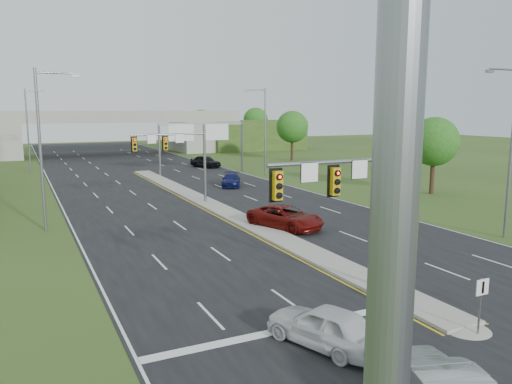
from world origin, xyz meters
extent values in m
plane|color=#2F4619|center=(0.00, 0.00, 0.00)|extent=(240.00, 240.00, 0.00)
cube|color=black|center=(0.00, 35.00, 0.01)|extent=(24.00, 160.00, 0.02)
cube|color=gray|center=(0.00, 23.00, 0.10)|extent=(2.00, 54.00, 0.16)
cone|color=gray|center=(0.00, -4.00, 0.10)|extent=(2.00, 2.00, 0.16)
cube|color=gold|center=(-1.15, 23.00, 0.03)|extent=(0.12, 54.00, 0.01)
cube|color=gold|center=(1.15, 23.00, 0.03)|extent=(0.12, 54.00, 0.01)
cube|color=silver|center=(-11.80, 35.00, 0.03)|extent=(0.12, 160.00, 0.01)
cube|color=silver|center=(11.80, 35.00, 0.03)|extent=(0.12, 160.00, 0.01)
cube|color=silver|center=(-6.50, -1.00, 0.03)|extent=(10.50, 0.50, 0.01)
cylinder|color=slate|center=(0.00, 0.00, 3.50)|extent=(0.24, 0.24, 7.00)
cylinder|color=slate|center=(-3.25, 0.00, 6.20)|extent=(6.50, 0.16, 0.16)
cube|color=#C0950C|center=(-3.58, -0.25, 5.45)|extent=(0.35, 0.25, 1.10)
cube|color=#C0950C|center=(-6.17, -0.25, 5.45)|extent=(0.35, 0.25, 1.10)
cube|color=black|center=(-3.58, -0.11, 5.45)|extent=(0.55, 0.04, 1.30)
cube|color=black|center=(-6.17, -0.11, 5.45)|extent=(0.55, 0.04, 1.30)
sphere|color=#FF0C05|center=(-3.58, -0.38, 5.80)|extent=(0.20, 0.20, 0.20)
sphere|color=#FF0C05|center=(-6.17, -0.38, 5.80)|extent=(0.20, 0.20, 0.20)
cube|color=white|center=(-4.68, -0.10, 5.85)|extent=(0.75, 0.04, 0.75)
cube|color=white|center=(-2.27, -0.10, 5.85)|extent=(0.75, 0.04, 0.75)
cylinder|color=slate|center=(0.00, 25.00, 3.50)|extent=(0.24, 0.24, 7.00)
cylinder|color=slate|center=(-3.25, 25.00, 6.20)|extent=(6.50, 0.16, 0.16)
cube|color=#C0950C|center=(-3.58, 24.75, 5.45)|extent=(0.35, 0.25, 1.10)
cube|color=#C0950C|center=(-6.17, 24.75, 5.45)|extent=(0.35, 0.25, 1.10)
cube|color=black|center=(-3.58, 24.89, 5.45)|extent=(0.55, 0.04, 1.30)
cube|color=black|center=(-6.17, 24.89, 5.45)|extent=(0.55, 0.04, 1.30)
sphere|color=#FF0C05|center=(-3.58, 24.62, 5.80)|extent=(0.20, 0.20, 0.20)
sphere|color=#FF0C05|center=(-6.17, 24.62, 5.80)|extent=(0.20, 0.20, 0.20)
cube|color=white|center=(-4.68, 24.90, 5.85)|extent=(0.75, 0.04, 0.75)
cube|color=white|center=(-2.27, 24.90, 5.85)|extent=(0.75, 0.04, 0.75)
cylinder|color=slate|center=(0.00, -4.50, 1.10)|extent=(0.08, 0.08, 2.20)
cube|color=white|center=(0.00, -4.55, 1.90)|extent=(0.60, 0.04, 0.60)
cube|color=black|center=(0.00, -4.58, 1.90)|extent=(0.10, 0.02, 0.45)
cylinder|color=slate|center=(1.20, 45.00, 3.30)|extent=(0.28, 0.28, 6.60)
cylinder|color=slate|center=(12.50, 45.00, 3.30)|extent=(0.28, 0.28, 6.60)
cube|color=slate|center=(6.85, 45.00, 6.50)|extent=(11.50, 0.35, 0.35)
cube|color=#0C5724|center=(4.00, 44.80, 5.40)|extent=(3.20, 0.08, 2.00)
cube|color=#0C5724|center=(8.80, 44.80, 5.40)|extent=(3.20, 0.08, 2.00)
cube|color=silver|center=(4.00, 44.75, 5.40)|extent=(3.30, 0.03, 2.10)
cube|color=silver|center=(8.80, 44.75, 5.40)|extent=(3.30, 0.03, 2.10)
cube|color=gray|center=(-17.00, 80.00, 3.00)|extent=(6.00, 12.00, 6.00)
cube|color=gray|center=(17.00, 80.00, 3.00)|extent=(6.00, 12.00, 6.00)
cube|color=#2F4619|center=(30.00, 80.00, 3.00)|extent=(20.00, 14.00, 6.00)
cube|color=gray|center=(0.00, 80.00, 6.60)|extent=(50.00, 12.00, 1.20)
cube|color=gray|center=(0.00, 74.20, 7.65)|extent=(50.00, 0.40, 0.90)
cube|color=gray|center=(0.00, 85.80, 7.65)|extent=(50.00, 0.40, 0.90)
cylinder|color=slate|center=(-13.50, 20.00, 5.50)|extent=(0.20, 0.20, 11.00)
cylinder|color=slate|center=(-12.25, 20.00, 10.70)|extent=(2.50, 0.12, 0.12)
cube|color=slate|center=(-11.00, 20.00, 10.55)|extent=(0.50, 0.25, 0.18)
cylinder|color=slate|center=(-13.50, 55.00, 5.50)|extent=(0.20, 0.20, 11.00)
cylinder|color=slate|center=(-12.25, 55.00, 10.70)|extent=(2.50, 0.12, 0.12)
cube|color=slate|center=(-11.00, 55.00, 10.55)|extent=(0.50, 0.25, 0.18)
cylinder|color=slate|center=(13.50, 5.00, 5.50)|extent=(0.20, 0.20, 11.00)
cylinder|color=slate|center=(12.25, 5.00, 10.70)|extent=(2.50, 0.12, 0.12)
cube|color=slate|center=(11.00, 5.00, 10.55)|extent=(0.50, 0.25, 0.18)
cylinder|color=slate|center=(13.50, 40.00, 5.50)|extent=(0.20, 0.20, 11.00)
cylinder|color=slate|center=(12.25, 40.00, 10.70)|extent=(2.50, 0.12, 0.12)
cube|color=slate|center=(11.00, 40.00, 10.55)|extent=(0.50, 0.25, 0.18)
cylinder|color=#382316|center=(22.00, 20.00, 2.00)|extent=(0.44, 0.44, 4.00)
sphere|color=#215216|center=(22.00, 20.00, 5.20)|extent=(4.80, 4.80, 4.80)
cylinder|color=#382316|center=(26.00, 55.00, 2.12)|extent=(0.44, 0.44, 4.25)
sphere|color=#215216|center=(26.00, 55.00, 5.53)|extent=(5.20, 5.20, 5.20)
cylinder|color=#382316|center=(24.00, 94.00, 2.12)|extent=(0.44, 0.44, 4.25)
sphere|color=#215216|center=(24.00, 94.00, 5.53)|extent=(5.60, 5.60, 5.60)
cylinder|color=#382316|center=(38.00, 94.00, 2.25)|extent=(0.44, 0.44, 4.50)
sphere|color=#215216|center=(38.00, 94.00, 5.85)|extent=(6.00, 6.00, 6.00)
imported|color=silver|center=(-5.58, -2.74, 0.77)|extent=(3.24, 4.76, 1.51)
imported|color=#5A0C09|center=(1.79, 13.43, 0.82)|extent=(4.50, 6.29, 1.59)
imported|color=#0B1146|center=(5.94, 33.18, 0.70)|extent=(3.72, 5.09, 1.37)
imported|color=black|center=(9.64, 51.60, 0.88)|extent=(3.74, 5.45, 1.72)
camera|label=1|loc=(-14.90, -16.59, 8.26)|focal=35.00mm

